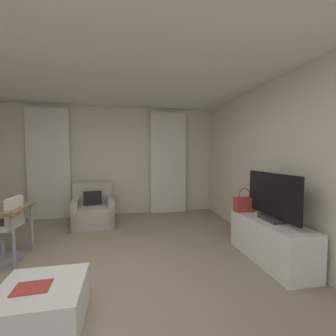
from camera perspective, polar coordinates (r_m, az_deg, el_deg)
The scene contains 13 objects.
ground_plane at distance 2.93m, azimuth -16.66°, elevation -26.64°, with size 12.00×12.00×0.00m, color gray.
wall_window at distance 5.56m, azimuth -14.20°, elevation 1.77°, with size 5.12×0.06×2.60m.
wall_right at distance 3.41m, azimuth 30.49°, elevation 0.29°, with size 0.06×6.12×2.60m.
ceiling at distance 2.79m, azimuth -17.76°, elevation 28.10°, with size 5.12×6.12×0.06m, color white.
curtain_left_panel at distance 5.66m, azimuth -28.29°, elevation 0.97°, with size 0.90×0.06×2.50m.
curtain_right_panel at distance 5.54m, azimuth 0.11°, elevation 1.35°, with size 0.90×0.06×2.50m.
armchair at distance 4.94m, azimuth -18.70°, elevation -10.52°, with size 0.90×0.89×0.84m.
desk_chair at distance 3.86m, azimuth -36.33°, elevation -13.25°, with size 0.48×0.48×0.88m.
coffee_table at distance 2.46m, azimuth -29.75°, elevation -28.44°, with size 0.69×0.68×0.36m.
magazine_open at distance 2.37m, azimuth -31.50°, elevation -24.70°, with size 0.29×0.21×0.01m.
tv_console at distance 3.50m, azimuth 24.65°, elevation -16.50°, with size 0.48×1.31×0.57m.
tv_flatscreen at distance 3.32m, azimuth 25.18°, elevation -7.05°, with size 0.20×1.02×0.65m.
handbag_primary at distance 3.71m, azimuth 18.98°, elevation -8.69°, with size 0.30×0.14×0.37m.
Camera 1 is at (0.24, -2.52, 1.47)m, focal length 23.73 mm.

